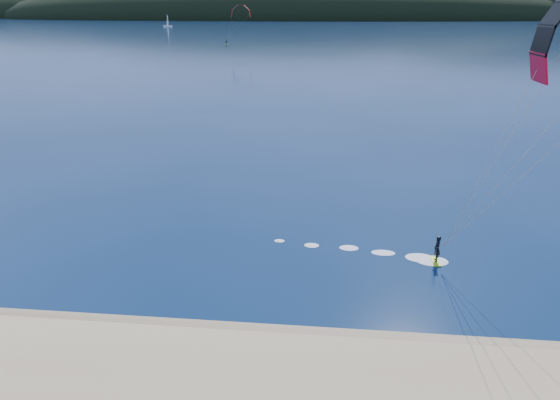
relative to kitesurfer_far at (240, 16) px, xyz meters
name	(u,v)px	position (x,y,z in m)	size (l,w,h in m)	color
wet_sand	(188,335)	(31.82, -195.76, -11.47)	(220.00, 2.50, 0.10)	#896E4F
headland	(331,18)	(32.45, 545.03, -11.52)	(1200.00, 310.00, 140.00)	black
kitesurfer_far	(240,16)	(0.00, 0.00, 0.00)	(12.17, 7.45, 14.01)	#B3E81B
sailboat	(168,26)	(-94.80, 201.06, -10.77)	(7.20, 4.58, 10.14)	white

